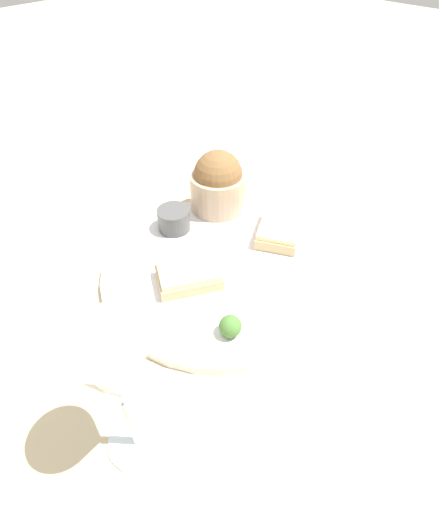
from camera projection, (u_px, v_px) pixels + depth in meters
ground_plane at (219, 272)px, 0.60m from camera, size 4.00×4.00×0.00m
dinner_plate at (219, 269)px, 0.60m from camera, size 0.35×0.35×0.01m
salad_bowl at (218, 183)px, 0.67m from camera, size 0.10×0.10×0.10m
sauce_ramekin at (174, 218)px, 0.65m from camera, size 0.05×0.05×0.04m
cheese_toast_near at (279, 230)px, 0.64m from camera, size 0.11×0.10×0.03m
cheese_toast_far at (189, 276)px, 0.56m from camera, size 0.11×0.10×0.03m
wine_glass at (117, 378)px, 0.33m from camera, size 0.07×0.07×0.18m
garnish at (230, 326)px, 0.49m from camera, size 0.03×0.03×0.03m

